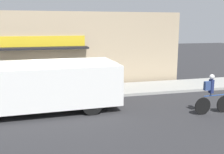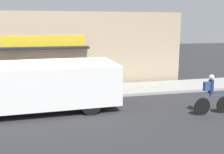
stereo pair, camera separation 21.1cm
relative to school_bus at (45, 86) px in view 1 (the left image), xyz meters
name	(u,v)px [view 1 (the left image)]	position (x,y,z in m)	size (l,w,h in m)	color
ground_plane	(55,102)	(0.43, 1.35, -1.12)	(70.00, 70.00, 0.00)	#2B2B2D
sidewalk	(54,93)	(0.43, 2.63, -1.04)	(28.00, 2.56, 0.14)	#999993
storefront	(51,50)	(0.41, 4.28, 1.07)	(15.80, 1.06, 4.35)	tan
school_bus	(45,86)	(0.00, 0.00, 0.00)	(6.92, 2.78, 2.10)	white
cyclist	(212,95)	(6.58, -2.01, -0.33)	(1.76, 0.21, 1.66)	black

